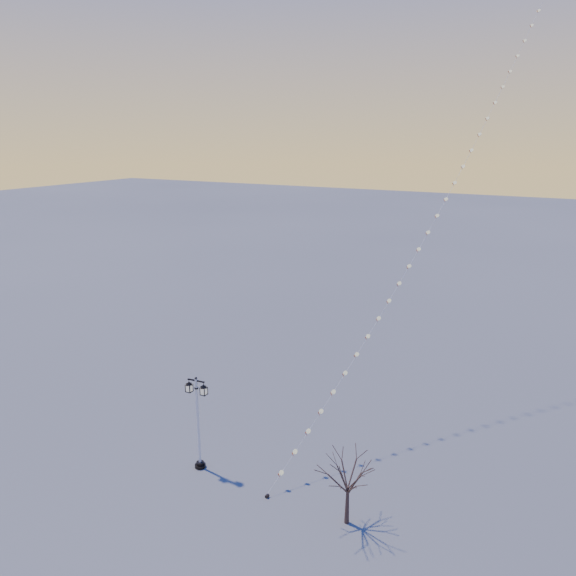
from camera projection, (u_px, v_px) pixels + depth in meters
The scene contains 4 objects.
ground at pixel (236, 479), 27.92m from camera, with size 300.00×300.00×0.00m, color slate.
street_lamp at pixel (198, 418), 28.18m from camera, with size 1.32×0.58×5.22m.
bare_tree at pixel (348, 477), 24.16m from camera, with size 2.09×2.09×3.46m.
kite_train at pixel (475, 108), 35.17m from camera, with size 10.31×38.15×37.73m.
Camera 1 is at (13.78, -20.08, 17.05)m, focal length 33.95 mm.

